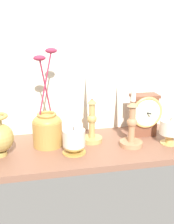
{
  "coord_description": "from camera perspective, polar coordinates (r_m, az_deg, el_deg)",
  "views": [
    {
      "loc": [
        -19.37,
        -101.98,
        46.81
      ],
      "look_at": [
        2.44,
        0.0,
        14.0
      ],
      "focal_mm": 46.0,
      "sensor_mm": 36.0,
      "label": 1
    }
  ],
  "objects": [
    {
      "name": "mantel_clock",
      "position": [
        1.24,
        11.31,
        -0.43
      ],
      "size": [
        13.46,
        9.37,
        17.9
      ],
      "color": "brown",
      "rests_on": "ground_plane"
    },
    {
      "name": "pillar_candle_near_clock",
      "position": [
        1.19,
        16.17,
        -3.36
      ],
      "size": [
        8.37,
        8.37,
        10.93
      ],
      "color": "tan",
      "rests_on": "ground_plane"
    },
    {
      "name": "pillar_candle_front",
      "position": [
        1.07,
        -2.6,
        -5.7
      ],
      "size": [
        8.82,
        8.82,
        10.22
      ],
      "color": "#BE9441",
      "rests_on": "ground_plane"
    },
    {
      "name": "brass_vase_jar",
      "position": [
        1.13,
        -7.91,
        -2.98
      ],
      "size": [
        11.55,
        11.55,
        37.83
      ],
      "color": "#AE823E",
      "rests_on": "ground_plane"
    },
    {
      "name": "ground_plane",
      "position": [
        1.14,
        -1.2,
        -7.36
      ],
      "size": [
        100.0,
        36.0,
        2.4
      ],
      "primitive_type": "cube",
      "color": "brown"
    },
    {
      "name": "back_wall",
      "position": [
        1.23,
        -2.97,
        10.75
      ],
      "size": [
        120.0,
        2.0,
        65.0
      ],
      "primitive_type": "cube",
      "color": "silver",
      "rests_on": "ground_plane"
    },
    {
      "name": "candlestick_tall_center",
      "position": [
        1.14,
        0.99,
        -0.8
      ],
      "size": [
        8.54,
        8.54,
        36.97
      ],
      "color": "tan",
      "rests_on": "ground_plane"
    },
    {
      "name": "candlestick_tall_left",
      "position": [
        1.12,
        8.98,
        -1.39
      ],
      "size": [
        9.06,
        9.06,
        39.75
      ],
      "color": "#AF7C57",
      "rests_on": "ground_plane"
    }
  ]
}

